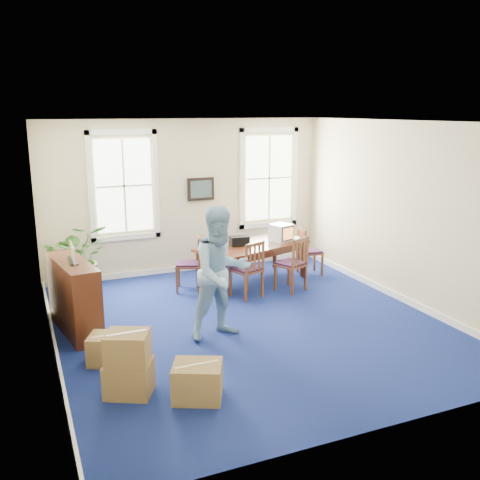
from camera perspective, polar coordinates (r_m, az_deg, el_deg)
name	(u,v)px	position (r m, az deg, el deg)	size (l,w,h in m)	color
floor	(249,323)	(8.77, 0.93, -8.88)	(6.50, 6.50, 0.00)	navy
ceiling	(249,122)	(8.10, 1.02, 12.51)	(6.50, 6.50, 0.00)	white
wall_back	(187,197)	(11.29, -5.72, 4.63)	(6.50, 6.50, 0.00)	beige
wall_front	(379,291)	(5.58, 14.62, -5.26)	(6.50, 6.50, 0.00)	beige
wall_left	(44,246)	(7.62, -20.14, -0.58)	(6.50, 6.50, 0.00)	beige
wall_right	(405,213)	(9.87, 17.15, 2.76)	(6.50, 6.50, 0.00)	beige
baseboard_back	(189,267)	(11.60, -5.49, -2.92)	(6.00, 0.04, 0.12)	white
baseboard_left	(56,351)	(8.12, -19.02, -11.15)	(0.04, 6.50, 0.12)	white
baseboard_right	(397,296)	(10.24, 16.41, -5.73)	(0.04, 6.50, 0.12)	white
window_left	(124,186)	(10.92, -12.28, 5.67)	(1.40, 0.12, 2.20)	white
window_right	(269,178)	(11.92, 3.09, 6.61)	(1.40, 0.12, 2.20)	white
wall_picture	(201,189)	(11.31, -4.20, 5.44)	(0.58, 0.06, 0.48)	black
conference_table	(252,263)	(10.71, 1.30, -2.48)	(2.25, 1.02, 0.77)	#481F12
crt_tv	(281,233)	(10.89, 4.40, 0.80)	(0.38, 0.42, 0.35)	#B7B7BC
game_console	(295,239)	(11.02, 5.93, 0.13)	(0.17, 0.21, 0.05)	white
equipment_bag	(239,241)	(10.53, -0.07, -0.07)	(0.37, 0.24, 0.18)	black
chair_near_left	(246,269)	(9.81, 0.68, -3.08)	(0.48, 0.48, 1.07)	brown
chair_near_right	(291,263)	(10.20, 5.44, -2.51)	(0.48, 0.48, 1.06)	brown
chair_end_left	(188,264)	(10.21, -5.54, -2.52)	(0.47, 0.47, 1.05)	brown
chair_end_right	(310,251)	(11.27, 7.50, -1.18)	(0.45, 0.45, 0.99)	brown
man	(221,273)	(7.97, -2.01, -3.55)	(0.98, 0.76, 2.01)	#83AFD1
credenza	(74,295)	(8.66, -17.27, -5.67)	(0.43, 1.50, 1.18)	#481F12
brochure_rack	(72,249)	(8.45, -17.48, -0.95)	(0.12, 0.67, 0.29)	#99999E
potted_plant	(78,258)	(10.47, -16.89, -1.84)	(1.21, 1.05, 1.34)	#28581C
cardboard_boxes	(143,355)	(6.86, -10.27, -12.02)	(1.47, 1.47, 0.84)	olive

